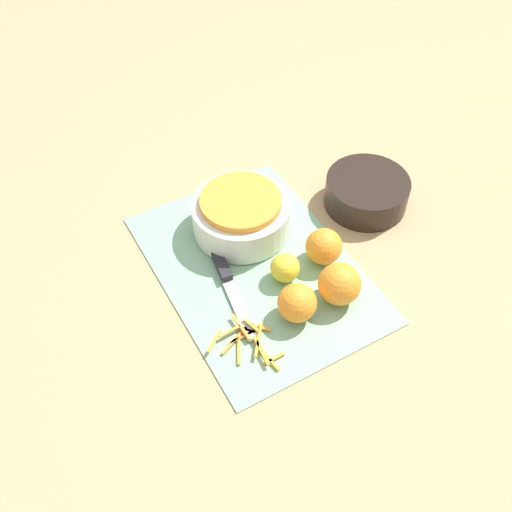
# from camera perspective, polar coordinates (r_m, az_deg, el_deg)

# --- Properties ---
(ground_plane) EXTENTS (4.00, 4.00, 0.00)m
(ground_plane) POSITION_cam_1_polar(r_m,az_deg,el_deg) (1.12, -0.00, -1.20)
(ground_plane) COLOR tan
(cutting_board) EXTENTS (0.48, 0.34, 0.01)m
(cutting_board) POSITION_cam_1_polar(r_m,az_deg,el_deg) (1.11, -0.00, -1.10)
(cutting_board) COLOR #84B793
(cutting_board) RESTS_ON ground_plane
(bowl_speckled) EXTENTS (0.19, 0.19, 0.08)m
(bowl_speckled) POSITION_cam_1_polar(r_m,az_deg,el_deg) (1.15, -1.44, 4.01)
(bowl_speckled) COLOR silver
(bowl_speckled) RESTS_ON cutting_board
(bowl_dark) EXTENTS (0.17, 0.17, 0.06)m
(bowl_dark) POSITION_cam_1_polar(r_m,az_deg,el_deg) (1.23, 10.48, 5.99)
(bowl_dark) COLOR black
(bowl_dark) RESTS_ON ground_plane
(knife) EXTENTS (0.24, 0.06, 0.02)m
(knife) POSITION_cam_1_polar(r_m,az_deg,el_deg) (1.10, -3.20, -1.15)
(knife) COLOR #232328
(knife) RESTS_ON cutting_board
(orange_left) EXTENTS (0.08, 0.08, 0.08)m
(orange_left) POSITION_cam_1_polar(r_m,az_deg,el_deg) (1.05, 7.96, -2.66)
(orange_left) COLOR orange
(orange_left) RESTS_ON cutting_board
(orange_right) EXTENTS (0.07, 0.07, 0.07)m
(orange_right) POSITION_cam_1_polar(r_m,az_deg,el_deg) (1.02, 3.93, -4.48)
(orange_right) COLOR orange
(orange_right) RESTS_ON cutting_board
(orange_back) EXTENTS (0.07, 0.07, 0.07)m
(orange_back) POSITION_cam_1_polar(r_m,az_deg,el_deg) (1.11, 6.48, 0.91)
(orange_back) COLOR orange
(orange_back) RESTS_ON cutting_board
(lemon) EXTENTS (0.05, 0.05, 0.05)m
(lemon) POSITION_cam_1_polar(r_m,az_deg,el_deg) (1.08, 2.78, -1.13)
(lemon) COLOR yellow
(lemon) RESTS_ON cutting_board
(peel_pile) EXTENTS (0.13, 0.12, 0.01)m
(peel_pile) POSITION_cam_1_polar(r_m,az_deg,el_deg) (1.01, -0.76, -8.03)
(peel_pile) COLOR orange
(peel_pile) RESTS_ON cutting_board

